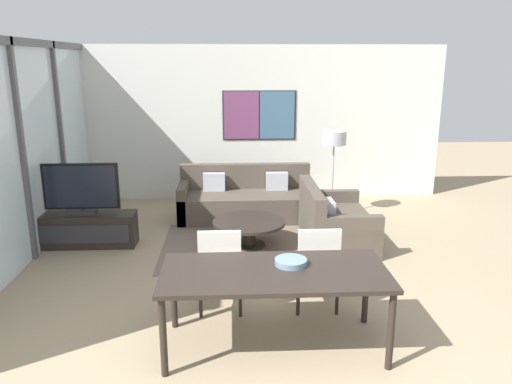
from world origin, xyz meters
name	(u,v)px	position (x,y,z in m)	size (l,w,h in m)	color
wall_back	(252,123)	(0.00, 5.84, 1.40)	(7.04, 0.09, 2.80)	silver
window_wall_left	(19,143)	(-3.01, 2.92, 1.53)	(0.07, 5.84, 2.80)	silver
area_rug	(249,246)	(-0.15, 3.23, 0.00)	(2.42, 1.94, 0.01)	#706051
tv_console	(85,230)	(-2.45, 3.37, 0.23)	(1.41, 0.41, 0.47)	black
television	(81,189)	(-2.45, 3.37, 0.82)	(1.03, 0.20, 0.71)	#2D2D33
sofa_main	(246,200)	(-0.15, 4.61, 0.27)	(2.18, 0.91, 0.84)	#51473D
sofa_side	(331,224)	(1.02, 3.31, 0.27)	(0.91, 1.44, 0.84)	#51473D
coffee_table	(249,227)	(-0.15, 3.23, 0.28)	(1.01, 1.01, 0.37)	black
dining_table	(275,277)	(-0.02, 0.69, 0.68)	(2.00, 0.90, 0.75)	black
dining_chair_left	(220,265)	(-0.52, 1.37, 0.52)	(0.46, 0.46, 0.92)	beige
dining_chair_centre	(317,263)	(0.47, 1.37, 0.52)	(0.46, 0.46, 0.92)	beige
fruit_bowl	(291,261)	(0.14, 0.81, 0.78)	(0.29, 0.29, 0.05)	slate
floor_lamp	(334,143)	(1.28, 4.58, 1.23)	(0.39, 0.39, 1.42)	#2D2D33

